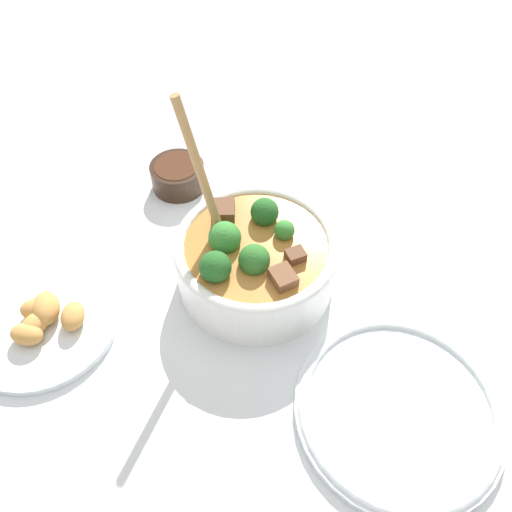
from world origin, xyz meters
TOP-DOWN VIEW (x-y plane):
  - ground_plane at (0.00, 0.00)m, footprint 4.00×4.00m
  - stew_bowl at (0.00, -0.00)m, footprint 0.22×0.22m
  - condiment_bowl at (-0.09, -0.22)m, footprint 0.09×0.09m
  - empty_plate at (0.07, 0.25)m, footprint 0.25×0.25m
  - food_plate at (0.22, -0.20)m, footprint 0.21×0.21m

SIDE VIEW (x-z plane):
  - ground_plane at x=0.00m, z-range 0.00..0.00m
  - empty_plate at x=0.07m, z-range 0.00..0.02m
  - food_plate at x=0.22m, z-range -0.01..0.03m
  - condiment_bowl at x=-0.09m, z-range 0.00..0.05m
  - stew_bowl at x=0.00m, z-range -0.09..0.19m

